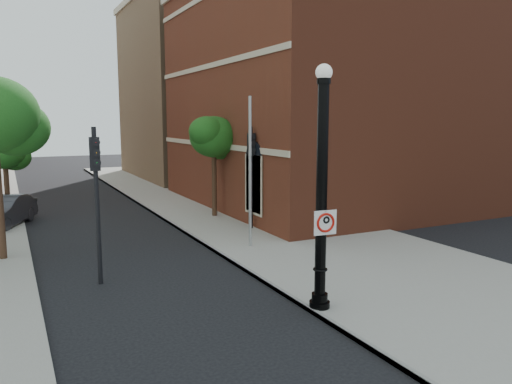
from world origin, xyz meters
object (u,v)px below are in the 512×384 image
traffic_signal_right (251,161)px  lamppost (321,202)px  no_parking_sign (325,222)px  parked_car (3,212)px  traffic_signal_left (96,179)px

traffic_signal_right → lamppost: bearing=-102.1°
no_parking_sign → parked_car: size_ratio=0.14×
no_parking_sign → parked_car: 16.58m
parked_car → traffic_signal_right: traffic_signal_right is taller
lamppost → traffic_signal_left: bearing=134.1°
traffic_signal_right → parked_car: bearing=153.1°
parked_car → traffic_signal_right: (9.65, -5.65, 2.33)m
parked_car → no_parking_sign: bearing=-41.2°
parked_car → traffic_signal_left: bearing=-52.5°
no_parking_sign → lamppost: bearing=101.3°
no_parking_sign → traffic_signal_left: 6.72m
lamppost → traffic_signal_right: 9.42m
traffic_signal_left → traffic_signal_right: traffic_signal_left is taller
traffic_signal_right → no_parking_sign: bearing=-101.8°
no_parking_sign → traffic_signal_right: traffic_signal_right is taller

